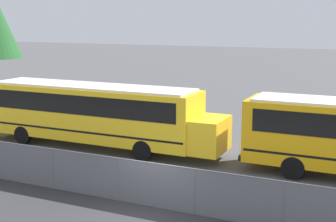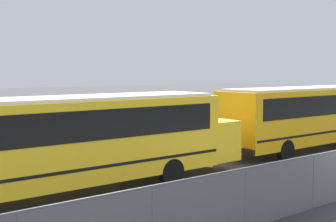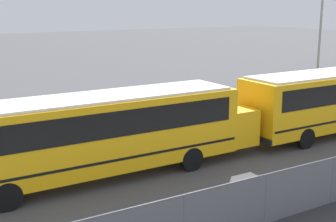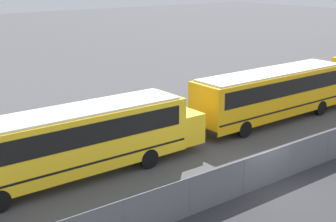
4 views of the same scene
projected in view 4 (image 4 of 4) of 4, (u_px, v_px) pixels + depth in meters
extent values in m
plane|color=#4C4C4F|center=(266.00, 186.00, 21.14)|extent=(200.00, 200.00, 0.00)
cube|color=#9EA0A5|center=(267.00, 169.00, 20.91)|extent=(123.81, 0.03, 1.64)
cube|color=slate|center=(268.00, 169.00, 20.90)|extent=(123.81, 0.01, 1.64)
cylinder|color=slate|center=(269.00, 152.00, 20.67)|extent=(123.81, 0.05, 0.05)
cylinder|color=slate|center=(124.00, 221.00, 16.51)|extent=(0.07, 0.07, 1.64)
cylinder|color=slate|center=(190.00, 197.00, 18.27)|extent=(0.07, 0.07, 1.64)
cylinder|color=slate|center=(244.00, 177.00, 20.03)|extent=(0.07, 0.07, 1.64)
cylinder|color=slate|center=(289.00, 161.00, 21.79)|extent=(0.07, 0.07, 1.64)
cylinder|color=slate|center=(328.00, 147.00, 23.55)|extent=(0.07, 0.07, 1.64)
cube|color=yellow|center=(68.00, 142.00, 21.29)|extent=(11.86, 2.58, 2.71)
cube|color=black|center=(67.00, 129.00, 21.12)|extent=(10.92, 2.62, 0.98)
cube|color=black|center=(69.00, 157.00, 21.50)|extent=(11.63, 2.61, 0.10)
cube|color=yellow|center=(181.00, 125.00, 25.31)|extent=(1.42, 2.37, 1.63)
cube|color=silver|center=(66.00, 112.00, 20.89)|extent=(11.27, 2.32, 0.10)
cylinder|color=black|center=(123.00, 145.00, 24.70)|extent=(1.00, 0.28, 1.00)
cylinder|color=black|center=(149.00, 158.00, 22.92)|extent=(1.00, 0.28, 1.00)
cube|color=#EDA80F|center=(272.00, 93.00, 29.87)|extent=(11.86, 2.58, 2.71)
cube|color=black|center=(273.00, 84.00, 29.70)|extent=(10.92, 2.62, 0.98)
cube|color=black|center=(271.00, 105.00, 30.09)|extent=(11.63, 2.61, 0.10)
cube|color=#EDA80F|center=(332.00, 87.00, 33.89)|extent=(1.42, 2.37, 1.63)
cube|color=black|center=(201.00, 129.00, 26.73)|extent=(0.12, 2.58, 0.24)
cube|color=silver|center=(273.00, 72.00, 29.47)|extent=(11.27, 2.32, 0.10)
cylinder|color=black|center=(292.00, 101.00, 33.29)|extent=(1.00, 0.28, 1.00)
cylinder|color=black|center=(320.00, 108.00, 31.51)|extent=(1.00, 0.28, 1.00)
cylinder|color=black|center=(217.00, 119.00, 29.01)|extent=(1.00, 0.28, 1.00)
cylinder|color=black|center=(244.00, 129.00, 27.22)|extent=(1.00, 0.28, 1.00)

